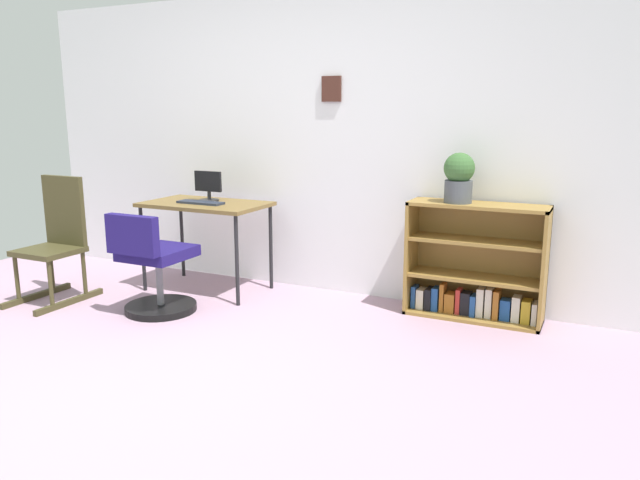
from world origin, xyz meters
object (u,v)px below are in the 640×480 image
object	(u,v)px
desk	(206,210)
keyboard	(201,203)
office_chair	(154,270)
rocking_chair	(57,239)
monitor	(208,186)
bookshelf_low	(476,268)
potted_plant_on_shelf	(459,177)

from	to	relation	value
desk	keyboard	distance (m)	0.10
keyboard	office_chair	world-z (taller)	office_chair
keyboard	rocking_chair	world-z (taller)	rocking_chair
monitor	bookshelf_low	world-z (taller)	monitor
desk	office_chair	size ratio (longest dim) A/B	1.31
rocking_chair	potted_plant_on_shelf	world-z (taller)	potted_plant_on_shelf
keyboard	potted_plant_on_shelf	size ratio (longest dim) A/B	1.12
desk	rocking_chair	bearing A→B (deg)	-141.50
desk	rocking_chair	world-z (taller)	rocking_chair
monitor	potted_plant_on_shelf	size ratio (longest dim) A/B	0.72
desk	office_chair	distance (m)	0.75
potted_plant_on_shelf	desk	bearing A→B (deg)	-173.69
keyboard	potted_plant_on_shelf	world-z (taller)	potted_plant_on_shelf
monitor	rocking_chair	size ratio (longest dim) A/B	0.26
office_chair	bookshelf_low	size ratio (longest dim) A/B	0.80
potted_plant_on_shelf	monitor	bearing A→B (deg)	-176.11
office_chair	potted_plant_on_shelf	bearing A→B (deg)	24.10
office_chair	rocking_chair	xyz separation A→B (m)	(-0.91, -0.05, 0.15)
monitor	bookshelf_low	bearing A→B (deg)	5.10
desk	potted_plant_on_shelf	world-z (taller)	potted_plant_on_shelf
bookshelf_low	potted_plant_on_shelf	size ratio (longest dim) A/B	2.74
office_chair	potted_plant_on_shelf	size ratio (longest dim) A/B	2.18
desk	bookshelf_low	world-z (taller)	bookshelf_low
bookshelf_low	office_chair	bearing A→B (deg)	-156.06
desk	potted_plant_on_shelf	bearing A→B (deg)	6.31
rocking_chair	potted_plant_on_shelf	distance (m)	3.07
desk	office_chair	xyz separation A→B (m)	(0.01, -0.66, -0.34)
office_chair	rocking_chair	size ratio (longest dim) A/B	0.79
monitor	potted_plant_on_shelf	xyz separation A→B (m)	(2.01, 0.14, 0.16)
keyboard	potted_plant_on_shelf	xyz separation A→B (m)	(1.98, 0.29, 0.27)
monitor	office_chair	bearing A→B (deg)	-87.15
monitor	rocking_chair	distance (m)	1.24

